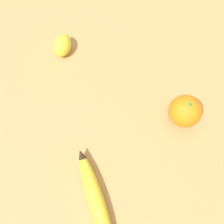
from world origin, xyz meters
The scene contains 4 objects.
ground_plane centered at (0.00, 0.00, 0.00)m, with size 3.00×3.00×0.00m, color tan.
banana centered at (0.17, -0.16, 0.02)m, with size 0.23×0.08×0.04m.
orange centered at (0.12, 0.14, 0.04)m, with size 0.08×0.08×0.08m.
lemon centered at (-0.24, -0.02, 0.02)m, with size 0.09×0.08×0.05m.
Camera 1 is at (0.20, -0.13, 0.54)m, focal length 35.00 mm.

